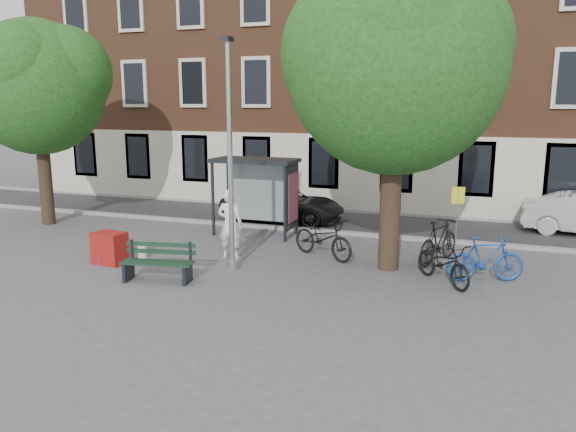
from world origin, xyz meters
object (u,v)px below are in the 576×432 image
(bus_shelter, at_px, (267,179))
(notice_sign, at_px, (457,206))
(bike_b, at_px, (485,259))
(car_dark, at_px, (283,205))
(painter, at_px, (230,224))
(bench, at_px, (158,264))
(bike_d, at_px, (439,241))
(red_stand, at_px, (110,248))
(bike_a, at_px, (323,238))
(bike_c, at_px, (443,263))
(lamppost, at_px, (230,168))

(bus_shelter, height_order, notice_sign, bus_shelter)
(bus_shelter, distance_m, notice_sign, 6.36)
(bike_b, relative_size, car_dark, 0.42)
(bus_shelter, height_order, painter, bus_shelter)
(bench, bearing_deg, bike_d, 20.94)
(bench, relative_size, red_stand, 2.13)
(bike_b, bearing_deg, car_dark, 35.03)
(car_dark, xyz_separation_m, notice_sign, (6.52, -3.28, 0.93))
(car_dark, xyz_separation_m, red_stand, (-2.64, -7.03, -0.20))
(bike_a, relative_size, red_stand, 2.48)
(painter, relative_size, bike_c, 0.99)
(painter, bearing_deg, bike_a, -163.13)
(painter, xyz_separation_m, bench, (-0.83, -2.54, -0.59))
(bike_b, bearing_deg, lamppost, 80.64)
(bike_a, bearing_deg, painter, 138.64)
(bike_b, bearing_deg, bike_d, 23.49)
(bike_d, xyz_separation_m, car_dark, (-6.10, 3.84, 0.02))
(bus_shelter, xyz_separation_m, bench, (-0.74, -5.64, -1.48))
(bike_c, relative_size, car_dark, 0.44)
(painter, xyz_separation_m, bike_d, (5.76, 1.54, -0.40))
(bike_b, xyz_separation_m, red_stand, (-10.00, -1.85, -0.14))
(car_dark, bearing_deg, painter, -179.40)
(bench, bearing_deg, bus_shelter, 71.68)
(painter, xyz_separation_m, notice_sign, (6.18, 2.10, 0.56))
(lamppost, height_order, bench, lamppost)
(bike_c, bearing_deg, bike_a, 118.52)
(lamppost, bearing_deg, painter, 117.55)
(bike_d, distance_m, car_dark, 7.21)
(bus_shelter, distance_m, bench, 5.88)
(car_dark, bearing_deg, bike_c, -134.76)
(red_stand, bearing_deg, bike_c, 8.48)
(painter, height_order, car_dark, painter)
(bike_b, bearing_deg, bus_shelter, 47.94)
(bus_shelter, distance_m, bike_d, 6.18)
(lamppost, distance_m, bike_a, 3.57)
(bike_d, height_order, car_dark, car_dark)
(bus_shelter, relative_size, red_stand, 3.17)
(bus_shelter, bearing_deg, bike_c, -29.13)
(bike_a, xyz_separation_m, red_stand, (-5.50, -2.63, -0.14))
(lamppost, relative_size, painter, 2.98)
(red_stand, bearing_deg, bike_b, 10.50)
(bike_d, height_order, red_stand, bike_d)
(lamppost, bearing_deg, red_stand, -169.47)
(bike_a, distance_m, bike_b, 4.57)
(lamppost, height_order, bus_shelter, lamppost)
(bus_shelter, height_order, bike_b, bus_shelter)
(car_dark, bearing_deg, red_stand, 156.42)
(bike_d, bearing_deg, bus_shelter, 8.10)
(bus_shelter, distance_m, red_stand, 5.76)
(bike_d, height_order, notice_sign, notice_sign)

